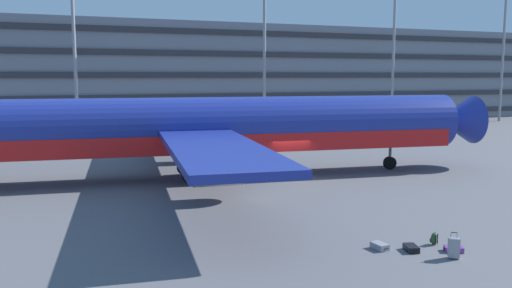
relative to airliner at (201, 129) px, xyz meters
The scene contains 11 objects.
ground_plane 6.54m from the airliner, 20.88° to the right, with size 600.00×600.00×0.00m, color #5B5B60.
terminal_structure 41.59m from the airliner, 82.65° to the left, with size 169.74×18.22×13.48m.
airliner is the anchor object (origin of this frame).
light_mast_center_right 32.10m from the airliner, 59.84° to the left, with size 1.80×0.50×23.26m.
light_mast_right 43.90m from the airliner, 37.93° to the left, with size 1.80×0.50×22.06m.
light_mast_far_right 59.75m from the airliner, 26.48° to the left, with size 1.80×0.50×20.86m.
suitcase_purple 19.03m from the airliner, 76.30° to the right, with size 0.47×0.42×0.97m.
suitcase_black 17.67m from the airliner, 78.23° to the right, with size 0.62×0.81×0.23m.
suitcase_small 16.89m from the airliner, 81.15° to the right, with size 0.49×0.75×0.24m.
suitcase_large 18.64m from the airliner, 74.17° to the right, with size 0.80×0.71×0.21m.
backpack_laid_flat 17.67m from the airliner, 73.75° to the right, with size 0.38×0.36×0.54m.
Camera 1 is at (-14.45, -31.02, 6.67)m, focal length 37.14 mm.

